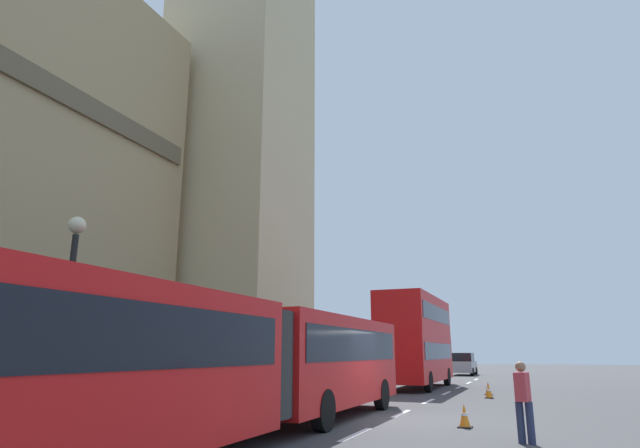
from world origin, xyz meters
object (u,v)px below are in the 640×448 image
sedan_lead (464,364)px  street_lamp (68,303)px  traffic_cone_west (464,416)px  traffic_cone_east (488,388)px  articulated_bus (240,359)px  traffic_cone_middle (489,391)px  double_decker_bus (416,337)px  pedestrian_near_cones (523,399)px

sedan_lead → street_lamp: bearing=172.7°
traffic_cone_west → traffic_cone_east: bearing=1.5°
articulated_bus → sedan_lead: 36.95m
articulated_bus → sedan_lead: bearing=-0.5°
traffic_cone_west → traffic_cone_middle: 9.48m
traffic_cone_west → street_lamp: 10.43m
articulated_bus → traffic_cone_west: (4.21, -4.24, -1.46)m
double_decker_bus → pedestrian_near_cones: 17.92m
traffic_cone_middle → pedestrian_near_cones: (-11.52, -1.65, 0.63)m
articulated_bus → pedestrian_near_cones: 6.21m
articulated_bus → traffic_cone_middle: articulated_bus is taller
articulated_bus → double_decker_bus: (19.03, 0.00, 0.96)m
sedan_lead → traffic_cone_middle: bearing=-170.7°
articulated_bus → street_lamp: bearing=99.4°
double_decker_bus → street_lamp: (-19.78, 4.50, 0.35)m
sedan_lead → pedestrian_near_cones: bearing=-171.1°
double_decker_bus → traffic_cone_middle: size_ratio=15.90×
traffic_cone_east → street_lamp: size_ratio=0.11×
traffic_cone_east → articulated_bus: bearing=165.7°
pedestrian_near_cones → street_lamp: bearing=105.8°
articulated_bus → sedan_lead: articulated_bus is taller
traffic_cone_west → traffic_cone_east: 11.28m
sedan_lead → pedestrian_near_cones: 35.21m
articulated_bus → traffic_cone_east: 16.05m
double_decker_bus → sedan_lead: 18.00m
double_decker_bus → traffic_cone_middle: bearing=-142.4°
traffic_cone_middle → pedestrian_near_cones: bearing=-171.9°
traffic_cone_west → street_lamp: street_lamp is taller
traffic_cone_middle → pedestrian_near_cones: size_ratio=0.34×
traffic_cone_middle → traffic_cone_east: bearing=5.2°
street_lamp → traffic_cone_east: bearing=-27.5°
street_lamp → traffic_cone_middle: bearing=-30.9°
sedan_lead → traffic_cone_east: 21.77m
traffic_cone_middle → sedan_lead: bearing=9.3°
traffic_cone_middle → traffic_cone_west: bearing=-179.2°
street_lamp → articulated_bus: bearing=-80.6°
double_decker_bus → articulated_bus: bearing=-180.0°
sedan_lead → street_lamp: (-37.69, 4.80, 2.14)m
traffic_cone_west → articulated_bus: bearing=134.8°
pedestrian_near_cones → sedan_lead: bearing=8.9°
articulated_bus → street_lamp: 4.75m
sedan_lead → traffic_cone_middle: (-23.26, -3.82, -0.63)m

